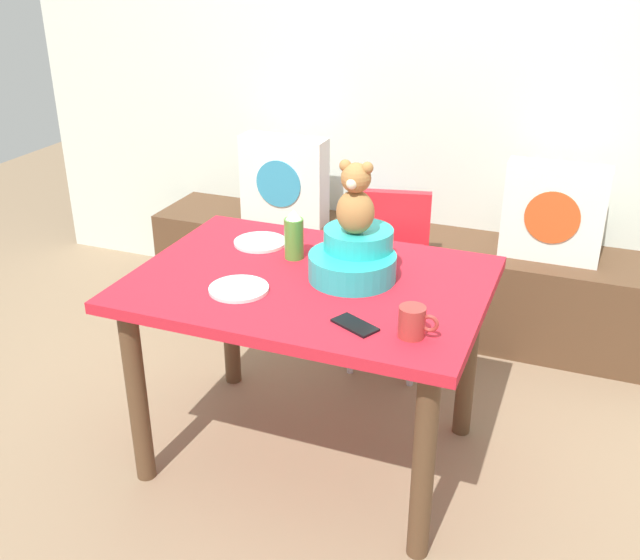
% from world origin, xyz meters
% --- Properties ---
extents(ground_plane, '(8.00, 8.00, 0.00)m').
position_xyz_m(ground_plane, '(0.00, 0.00, 0.00)').
color(ground_plane, '#8C7256').
extents(back_wall, '(4.40, 0.10, 2.60)m').
position_xyz_m(back_wall, '(0.00, 1.46, 1.30)').
color(back_wall, silver).
rests_on(back_wall, ground_plane).
extents(window_bench, '(2.60, 0.44, 0.46)m').
position_xyz_m(window_bench, '(0.00, 1.19, 0.23)').
color(window_bench, brown).
rests_on(window_bench, ground_plane).
extents(pillow_floral_left, '(0.44, 0.15, 0.44)m').
position_xyz_m(pillow_floral_left, '(-0.61, 1.16, 0.68)').
color(pillow_floral_left, white).
rests_on(pillow_floral_left, window_bench).
extents(pillow_floral_right, '(0.44, 0.15, 0.44)m').
position_xyz_m(pillow_floral_right, '(0.71, 1.16, 0.68)').
color(pillow_floral_right, white).
rests_on(pillow_floral_right, window_bench).
extents(book_stack, '(0.20, 0.14, 0.08)m').
position_xyz_m(book_stack, '(-0.18, 1.19, 0.50)').
color(book_stack, '#40348D').
rests_on(book_stack, window_bench).
extents(dining_table, '(1.20, 0.87, 0.74)m').
position_xyz_m(dining_table, '(0.00, 0.00, 0.63)').
color(dining_table, red).
rests_on(dining_table, ground_plane).
extents(highchair, '(0.39, 0.50, 0.79)m').
position_xyz_m(highchair, '(0.09, 0.75, 0.52)').
color(highchair, red).
rests_on(highchair, ground_plane).
extents(infant_seat_teal, '(0.30, 0.33, 0.16)m').
position_xyz_m(infant_seat_teal, '(0.14, 0.07, 0.81)').
color(infant_seat_teal, '#27B2AF').
rests_on(infant_seat_teal, dining_table).
extents(teddy_bear, '(0.13, 0.12, 0.25)m').
position_xyz_m(teddy_bear, '(0.14, 0.07, 1.02)').
color(teddy_bear, '#A8763F').
rests_on(teddy_bear, infant_seat_teal).
extents(ketchup_bottle, '(0.07, 0.07, 0.18)m').
position_xyz_m(ketchup_bottle, '(-0.12, 0.15, 0.83)').
color(ketchup_bottle, '#4C8C33').
rests_on(ketchup_bottle, dining_table).
extents(coffee_mug, '(0.12, 0.08, 0.09)m').
position_xyz_m(coffee_mug, '(0.43, -0.26, 0.79)').
color(coffee_mug, '#9E332D').
rests_on(coffee_mug, dining_table).
extents(dinner_plate_near, '(0.20, 0.20, 0.01)m').
position_xyz_m(dinner_plate_near, '(-0.18, -0.17, 0.75)').
color(dinner_plate_near, white).
rests_on(dinner_plate_near, dining_table).
extents(dinner_plate_far, '(0.20, 0.20, 0.01)m').
position_xyz_m(dinner_plate_far, '(-0.29, 0.22, 0.75)').
color(dinner_plate_far, white).
rests_on(dinner_plate_far, dining_table).
extents(cell_phone, '(0.16, 0.13, 0.01)m').
position_xyz_m(cell_phone, '(0.26, -0.26, 0.74)').
color(cell_phone, black).
rests_on(cell_phone, dining_table).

